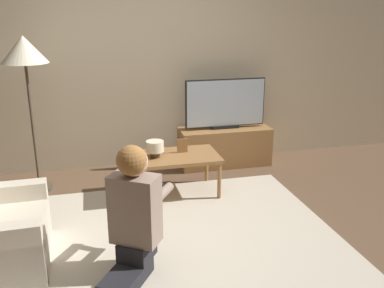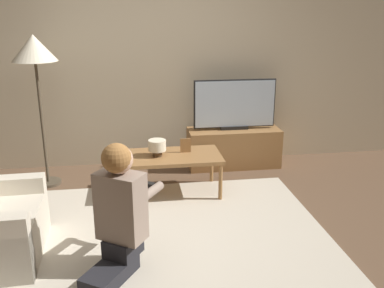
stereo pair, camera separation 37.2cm
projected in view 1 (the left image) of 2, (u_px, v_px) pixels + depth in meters
ground_plane at (172, 237)px, 3.67m from camera, size 10.00×10.00×0.00m
wall_back at (139, 59)px, 5.06m from camera, size 10.00×0.06×2.60m
rug at (172, 237)px, 3.66m from camera, size 2.79×2.22×0.02m
tv_stand at (224, 146)px, 5.31m from camera, size 1.12×0.41×0.47m
tv at (225, 104)px, 5.15m from camera, size 0.99×0.08×0.61m
coffee_table at (172, 159)px, 4.40m from camera, size 0.95×0.56×0.43m
floor_lamp at (25, 57)px, 4.21m from camera, size 0.46×0.46×1.63m
person_kneeling at (134, 211)px, 3.01m from camera, size 0.65×0.81×0.98m
picture_frame at (182, 146)px, 4.46m from camera, size 0.11×0.01×0.15m
table_lamp at (154, 147)px, 4.31m from camera, size 0.18×0.18×0.17m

